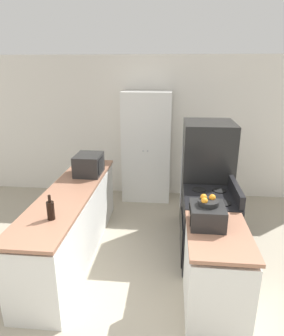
% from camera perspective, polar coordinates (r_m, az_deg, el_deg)
% --- Properties ---
extents(wall_back, '(7.00, 0.06, 2.60)m').
position_cam_1_polar(wall_back, '(5.68, 1.64, 7.64)').
color(wall_back, silver).
rests_on(wall_back, ground_plane).
extents(counter_left, '(0.60, 2.65, 0.90)m').
position_cam_1_polar(counter_left, '(4.12, -13.10, -10.10)').
color(counter_left, silver).
rests_on(counter_left, ground_plane).
extents(counter_right, '(0.60, 0.90, 0.90)m').
position_cam_1_polar(counter_right, '(3.23, 13.80, -19.09)').
color(counter_right, silver).
rests_on(counter_right, ground_plane).
extents(pantry_cabinet, '(0.87, 0.50, 1.99)m').
position_cam_1_polar(pantry_cabinet, '(5.47, 0.89, 3.96)').
color(pantry_cabinet, white).
rests_on(pantry_cabinet, ground_plane).
extents(stove, '(0.66, 0.77, 1.06)m').
position_cam_1_polar(stove, '(3.93, 12.50, -11.22)').
color(stove, black).
rests_on(stove, ground_plane).
extents(refrigerator, '(0.72, 0.77, 1.67)m').
position_cam_1_polar(refrigerator, '(4.50, 12.04, -1.95)').
color(refrigerator, black).
rests_on(refrigerator, ground_plane).
extents(microwave, '(0.37, 0.45, 0.30)m').
position_cam_1_polar(microwave, '(4.40, -10.09, 0.67)').
color(microwave, black).
rests_on(microwave, counter_left).
extents(wine_bottle, '(0.08, 0.08, 0.27)m').
position_cam_1_polar(wine_bottle, '(3.21, -17.02, -7.66)').
color(wine_bottle, black).
rests_on(wine_bottle, counter_left).
extents(toaster_oven, '(0.34, 0.36, 0.21)m').
position_cam_1_polar(toaster_oven, '(3.04, 12.28, -8.80)').
color(toaster_oven, black).
rests_on(toaster_oven, counter_right).
extents(fruit_bowl, '(0.20, 0.20, 0.09)m').
position_cam_1_polar(fruit_bowl, '(3.00, 12.43, -6.24)').
color(fruit_bowl, black).
rests_on(fruit_bowl, toaster_oven).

